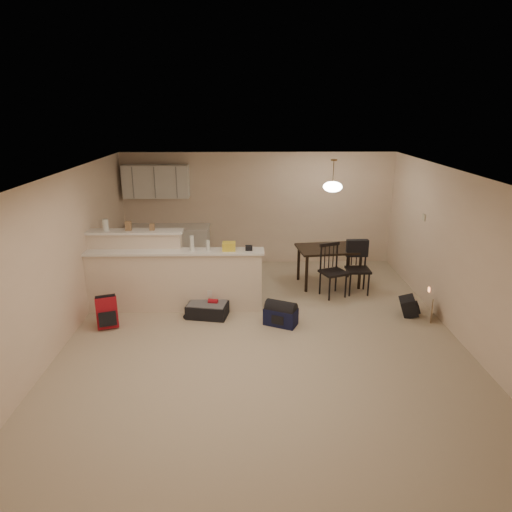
{
  "coord_description": "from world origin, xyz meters",
  "views": [
    {
      "loc": [
        -0.23,
        -6.53,
        3.4
      ],
      "look_at": [
        -0.1,
        0.7,
        1.05
      ],
      "focal_mm": 32.0,
      "sensor_mm": 36.0,
      "label": 1
    }
  ],
  "objects_px": {
    "dining_chair_far": "(358,268)",
    "navy_duffel": "(281,317)",
    "black_daypack": "(409,306)",
    "red_backpack": "(107,313)",
    "dining_chair_near": "(334,271)",
    "suitcase": "(208,310)",
    "pendant_lamp": "(333,186)",
    "dining_table": "(329,252)"
  },
  "relations": [
    {
      "from": "dining_table",
      "to": "suitcase",
      "type": "height_order",
      "value": "dining_table"
    },
    {
      "from": "red_backpack",
      "to": "navy_duffel",
      "type": "distance_m",
      "value": 2.83
    },
    {
      "from": "dining_chair_far",
      "to": "navy_duffel",
      "type": "xyz_separation_m",
      "value": [
        -1.56,
        -1.34,
        -0.35
      ]
    },
    {
      "from": "dining_chair_near",
      "to": "navy_duffel",
      "type": "xyz_separation_m",
      "value": [
        -1.07,
        -1.19,
        -0.36
      ]
    },
    {
      "from": "suitcase",
      "to": "pendant_lamp",
      "type": "bearing_deg",
      "value": 42.55
    },
    {
      "from": "dining_chair_near",
      "to": "navy_duffel",
      "type": "relative_size",
      "value": 1.92
    },
    {
      "from": "dining_chair_near",
      "to": "red_backpack",
      "type": "height_order",
      "value": "dining_chair_near"
    },
    {
      "from": "dining_table",
      "to": "black_daypack",
      "type": "height_order",
      "value": "dining_table"
    },
    {
      "from": "dining_chair_near",
      "to": "pendant_lamp",
      "type": "bearing_deg",
      "value": 66.2
    },
    {
      "from": "dining_chair_near",
      "to": "dining_chair_far",
      "type": "distance_m",
      "value": 0.52
    },
    {
      "from": "pendant_lamp",
      "to": "black_daypack",
      "type": "xyz_separation_m",
      "value": [
        1.15,
        -1.45,
        -1.84
      ]
    },
    {
      "from": "navy_duffel",
      "to": "red_backpack",
      "type": "bearing_deg",
      "value": -154.25
    },
    {
      "from": "suitcase",
      "to": "navy_duffel",
      "type": "relative_size",
      "value": 1.29
    },
    {
      "from": "dining_chair_near",
      "to": "suitcase",
      "type": "distance_m",
      "value": 2.48
    },
    {
      "from": "suitcase",
      "to": "black_daypack",
      "type": "xyz_separation_m",
      "value": [
        3.46,
        0.0,
        0.04
      ]
    },
    {
      "from": "red_backpack",
      "to": "black_daypack",
      "type": "xyz_separation_m",
      "value": [
        5.05,
        0.36,
        -0.1
      ]
    },
    {
      "from": "red_backpack",
      "to": "dining_chair_near",
      "type": "bearing_deg",
      "value": -1.43
    },
    {
      "from": "black_daypack",
      "to": "dining_chair_far",
      "type": "bearing_deg",
      "value": 45.34
    },
    {
      "from": "suitcase",
      "to": "dining_table",
      "type": "bearing_deg",
      "value": 42.55
    },
    {
      "from": "dining_chair_far",
      "to": "navy_duffel",
      "type": "bearing_deg",
      "value": -139.94
    },
    {
      "from": "dining_chair_far",
      "to": "suitcase",
      "type": "height_order",
      "value": "dining_chair_far"
    },
    {
      "from": "dining_table",
      "to": "black_daypack",
      "type": "bearing_deg",
      "value": -58.93
    },
    {
      "from": "dining_chair_far",
      "to": "red_backpack",
      "type": "distance_m",
      "value": 4.6
    },
    {
      "from": "pendant_lamp",
      "to": "red_backpack",
      "type": "distance_m",
      "value": 4.64
    },
    {
      "from": "dining_table",
      "to": "navy_duffel",
      "type": "relative_size",
      "value": 2.54
    },
    {
      "from": "pendant_lamp",
      "to": "black_daypack",
      "type": "relative_size",
      "value": 1.79
    },
    {
      "from": "black_daypack",
      "to": "red_backpack",
      "type": "bearing_deg",
      "value": 105.63
    },
    {
      "from": "dining_table",
      "to": "red_backpack",
      "type": "relative_size",
      "value": 2.67
    },
    {
      "from": "dining_chair_near",
      "to": "navy_duffel",
      "type": "height_order",
      "value": "dining_chair_near"
    },
    {
      "from": "black_daypack",
      "to": "pendant_lamp",
      "type": "bearing_deg",
      "value": 49.8
    },
    {
      "from": "red_backpack",
      "to": "dining_table",
      "type": "bearing_deg",
      "value": 6.21
    },
    {
      "from": "dining_chair_far",
      "to": "black_daypack",
      "type": "distance_m",
      "value": 1.24
    },
    {
      "from": "suitcase",
      "to": "red_backpack",
      "type": "xyz_separation_m",
      "value": [
        -1.59,
        -0.36,
        0.13
      ]
    },
    {
      "from": "red_backpack",
      "to": "navy_duffel",
      "type": "height_order",
      "value": "red_backpack"
    },
    {
      "from": "pendant_lamp",
      "to": "red_backpack",
      "type": "bearing_deg",
      "value": -155.04
    },
    {
      "from": "dining_chair_near",
      "to": "black_daypack",
      "type": "bearing_deg",
      "value": -58.67
    },
    {
      "from": "dining_chair_near",
      "to": "dining_chair_far",
      "type": "relative_size",
      "value": 1.01
    },
    {
      "from": "pendant_lamp",
      "to": "suitcase",
      "type": "height_order",
      "value": "pendant_lamp"
    },
    {
      "from": "suitcase",
      "to": "red_backpack",
      "type": "height_order",
      "value": "red_backpack"
    },
    {
      "from": "suitcase",
      "to": "black_daypack",
      "type": "height_order",
      "value": "black_daypack"
    },
    {
      "from": "dining_table",
      "to": "red_backpack",
      "type": "xyz_separation_m",
      "value": [
        -3.9,
        -1.82,
        -0.43
      ]
    },
    {
      "from": "dining_chair_far",
      "to": "suitcase",
      "type": "bearing_deg",
      "value": -160.91
    }
  ]
}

